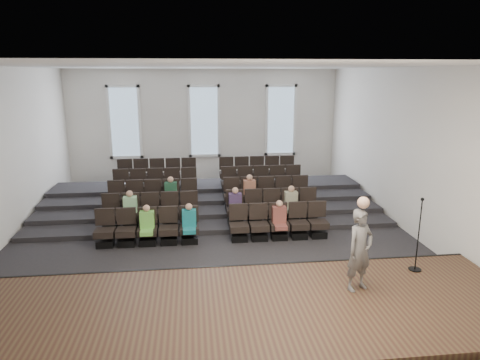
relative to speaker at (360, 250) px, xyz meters
name	(u,v)px	position (x,y,z in m)	size (l,w,h in m)	color
ground	(214,234)	(-2.72, 4.69, -1.35)	(14.00, 14.00, 0.00)	black
ceiling	(211,66)	(-2.72, 4.69, 3.66)	(12.00, 14.00, 0.02)	white
wall_back	(204,126)	(-2.72, 11.71, 1.15)	(12.00, 0.04, 5.00)	white
wall_front	(239,250)	(-2.72, -2.33, 1.15)	(12.00, 0.04, 5.00)	white
wall_right	(407,150)	(3.30, 4.69, 1.15)	(0.04, 14.00, 5.00)	white
stage	(228,319)	(-2.72, -0.41, -1.10)	(11.80, 3.60, 0.50)	#44321D
stage_lip	(221,276)	(-2.72, 1.36, -1.10)	(11.80, 0.06, 0.52)	black
risers	(209,199)	(-2.72, 7.86, -1.16)	(11.80, 4.80, 0.60)	black
seating_rows	(211,199)	(-2.72, 6.23, -0.67)	(6.80, 4.70, 1.67)	black
windows	(204,121)	(-2.72, 11.64, 1.35)	(8.44, 0.10, 3.24)	white
audience	(213,206)	(-2.72, 5.01, -0.54)	(5.45, 2.64, 1.10)	#70C44E
speaker	(360,250)	(0.00, 0.00, 0.00)	(0.62, 0.41, 1.71)	#5A5755
mic_stand	(417,249)	(1.63, 0.69, -0.35)	(0.28, 0.28, 1.70)	black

